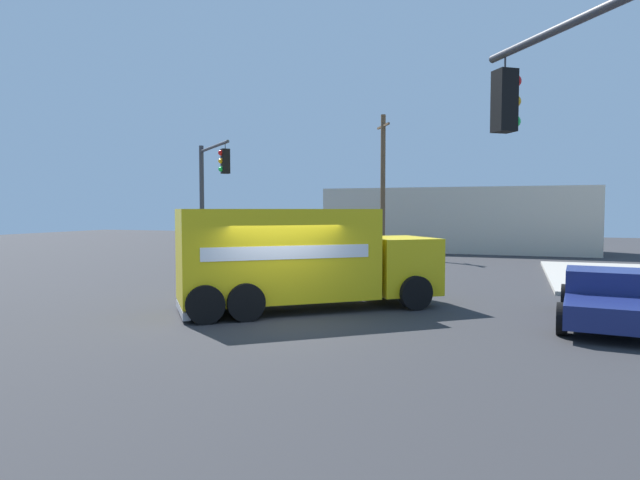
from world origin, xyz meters
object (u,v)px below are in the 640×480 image
pickup_navy (608,296)px  utility_pole (383,184)px  traffic_light_primary (209,189)px  delivery_truck (300,257)px

pickup_navy → utility_pole: size_ratio=0.61×
traffic_light_primary → pickup_navy: (14.53, -4.83, -3.05)m
delivery_truck → traffic_light_primary: bearing=139.3°
delivery_truck → pickup_navy: delivery_truck is taller
traffic_light_primary → delivery_truck: bearing=-40.7°
utility_pole → pickup_navy: bearing=-60.6°
delivery_truck → utility_pole: bearing=95.9°
traffic_light_primary → utility_pole: 13.82m
pickup_navy → utility_pole: bearing=119.4°
traffic_light_primary → pickup_navy: 15.61m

